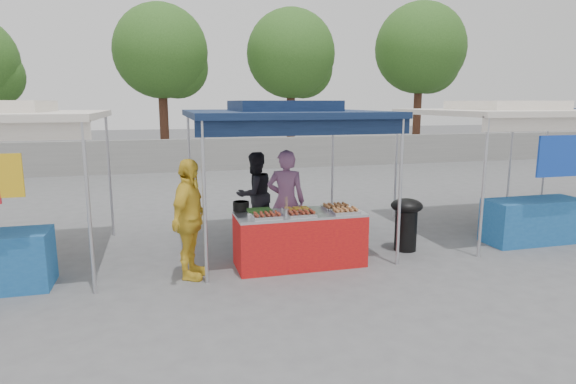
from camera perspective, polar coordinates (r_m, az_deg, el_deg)
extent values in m
plane|color=#5D5D5F|center=(7.83, 1.16, -8.36)|extent=(80.00, 80.00, 0.00)
cube|color=gray|center=(18.33, -8.55, 4.42)|extent=(40.00, 0.25, 1.20)
cylinder|color=silver|center=(6.77, -9.87, -1.44)|extent=(0.05, 0.05, 2.30)
cylinder|color=silver|center=(7.64, 13.12, -0.19)|extent=(0.05, 0.05, 2.30)
cylinder|color=silver|center=(9.72, -11.54, 2.15)|extent=(0.05, 0.05, 2.30)
cylinder|color=silver|center=(10.34, 5.28, 2.82)|extent=(0.05, 0.05, 2.30)
cube|color=#102143|center=(8.37, -0.72, 9.28)|extent=(3.20, 3.20, 0.10)
cube|color=#102143|center=(8.37, -0.73, 10.17)|extent=(1.65, 1.65, 0.18)
cube|color=#102143|center=(6.93, 2.40, 7.74)|extent=(3.20, 0.04, 0.25)
cylinder|color=silver|center=(6.81, -22.53, -2.04)|extent=(0.05, 0.05, 2.30)
cylinder|color=silver|center=(9.75, -20.38, 1.72)|extent=(0.05, 0.05, 2.30)
cube|color=gold|center=(6.90, -30.69, 1.66)|extent=(0.45, 0.04, 0.55)
cylinder|color=silver|center=(8.45, 22.13, 0.32)|extent=(0.05, 0.05, 2.30)
cylinder|color=silver|center=(10.96, 12.67, 3.04)|extent=(0.05, 0.05, 2.30)
cylinder|color=silver|center=(12.63, 24.83, 3.30)|extent=(0.05, 0.05, 2.30)
cube|color=silver|center=(10.44, 24.24, 8.63)|extent=(3.20, 3.20, 0.10)
cube|color=silver|center=(10.44, 24.30, 9.34)|extent=(1.65, 1.65, 0.18)
cube|color=silver|center=(9.33, 30.01, 7.09)|extent=(3.20, 0.04, 0.25)
cube|color=#2060A8|center=(9.92, 27.02, -3.05)|extent=(1.80, 0.70, 0.80)
cube|color=#143FB4|center=(9.35, 29.78, 3.72)|extent=(1.00, 0.04, 0.70)
cylinder|color=silver|center=(13.29, 28.15, 3.34)|extent=(0.05, 0.05, 2.30)
cylinder|color=#432619|center=(20.42, -14.51, 8.86)|extent=(0.36, 0.36, 4.06)
sphere|color=#326020|center=(20.51, -14.85, 15.84)|extent=(3.71, 3.71, 3.71)
sphere|color=#326020|center=(20.68, -13.06, 14.25)|extent=(2.55, 2.55, 2.55)
cylinder|color=#432619|center=(21.04, 0.33, 9.27)|extent=(0.36, 0.36, 4.09)
sphere|color=#326020|center=(21.13, 0.34, 16.09)|extent=(3.74, 3.74, 3.74)
sphere|color=#326020|center=(21.44, 1.79, 14.44)|extent=(2.57, 2.57, 2.57)
cylinder|color=#432619|center=(23.19, 15.07, 9.44)|extent=(0.36, 0.36, 4.42)
sphere|color=#326020|center=(23.31, 15.41, 16.12)|extent=(4.04, 4.04, 4.04)
sphere|color=#326020|center=(23.73, 16.37, 14.44)|extent=(2.78, 2.78, 2.78)
cube|color=red|center=(7.61, 1.38, -5.72)|extent=(2.00, 0.80, 0.81)
cube|color=silver|center=(7.51, 1.40, -2.60)|extent=(2.00, 0.80, 0.04)
cube|color=silver|center=(7.14, -2.49, -2.93)|extent=(0.42, 0.30, 0.05)
cube|color=maroon|center=(7.13, -2.49, -2.64)|extent=(0.35, 0.25, 0.02)
cube|color=silver|center=(7.27, 1.56, -2.68)|extent=(0.42, 0.30, 0.05)
cube|color=maroon|center=(7.26, 1.56, -2.40)|extent=(0.35, 0.25, 0.02)
cube|color=silver|center=(7.49, 6.77, -2.35)|extent=(0.42, 0.30, 0.05)
cube|color=#B4703E|center=(7.48, 6.77, -2.07)|extent=(0.35, 0.25, 0.02)
cube|color=silver|center=(7.43, -3.42, -2.41)|extent=(0.42, 0.30, 0.05)
cube|color=#2B5A1F|center=(7.42, -3.42, -2.13)|extent=(0.35, 0.25, 0.02)
cube|color=silver|center=(7.57, 1.04, -2.15)|extent=(0.42, 0.30, 0.05)
cube|color=gold|center=(7.56, 1.04, -1.87)|extent=(0.35, 0.25, 0.02)
cube|color=silver|center=(7.78, 5.72, -1.84)|extent=(0.42, 0.30, 0.05)
cube|color=#B4703E|center=(7.77, 5.72, -1.57)|extent=(0.35, 0.25, 0.02)
cylinder|color=black|center=(7.64, -5.59, -1.69)|extent=(0.26, 0.26, 0.15)
cylinder|color=silver|center=(7.29, -0.21, -2.42)|extent=(0.08, 0.08, 0.10)
cylinder|color=black|center=(8.61, 13.77, -4.34)|extent=(0.38, 0.38, 0.74)
ellipsoid|color=black|center=(8.51, 13.90, -1.55)|extent=(0.55, 0.55, 0.25)
cube|color=#143EA8|center=(8.05, -2.44, -6.58)|extent=(0.56, 0.39, 0.33)
cube|color=#143EA8|center=(8.26, 1.34, -6.20)|extent=(0.53, 0.37, 0.32)
cube|color=#143EA8|center=(8.17, 1.35, -4.11)|extent=(0.51, 0.36, 0.31)
imported|color=#8E5A84|center=(8.20, -0.24, -1.09)|extent=(0.75, 0.61, 1.76)
imported|color=black|center=(9.19, -3.95, -0.29)|extent=(0.97, 0.88, 1.62)
imported|color=yellow|center=(7.09, -11.62, -3.20)|extent=(0.83, 1.12, 1.76)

